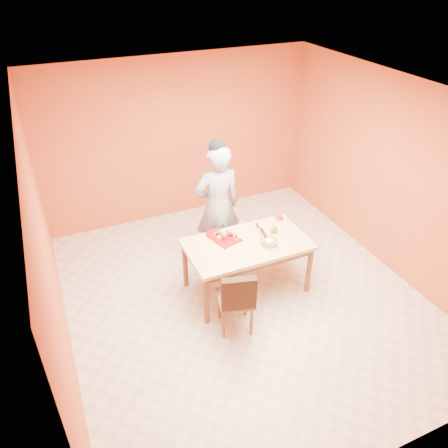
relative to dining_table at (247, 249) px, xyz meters
name	(u,v)px	position (x,y,z in m)	size (l,w,h in m)	color
floor	(243,297)	(-0.11, -0.15, -0.67)	(5.00, 5.00, 0.00)	silver
ceiling	(249,98)	(-0.11, -0.15, 2.03)	(5.00, 5.00, 0.00)	white
wall_back	(178,140)	(-0.11, 2.35, 0.68)	(4.50, 4.50, 0.00)	#C3642D
wall_left	(48,257)	(-2.36, -0.15, 0.68)	(5.00, 5.00, 0.00)	#C3642D
wall_right	(393,177)	(2.14, -0.15, 0.68)	(5.00, 5.00, 0.00)	#C3642D
dining_table	(247,249)	(0.00, 0.00, 0.00)	(1.60, 0.90, 0.76)	#D9C171
dining_chair	(236,298)	(-0.44, -0.61, -0.19)	(0.52, 0.58, 0.92)	brown
pastry_pile	(226,236)	(-0.22, 0.18, 0.16)	(0.28, 0.28, 0.09)	tan
person	(217,207)	(-0.10, 0.76, 0.26)	(0.67, 0.44, 1.85)	gray
pastry_platter	(226,239)	(-0.22, 0.18, 0.10)	(0.31, 0.31, 0.02)	maroon
red_dinner_plate	(215,234)	(-0.31, 0.35, 0.10)	(0.26, 0.26, 0.02)	maroon
white_cake_plate	(269,244)	(0.24, -0.14, 0.10)	(0.29, 0.29, 0.01)	silver
sponge_cake	(269,242)	(0.24, -0.14, 0.13)	(0.24, 0.24, 0.05)	orange
cake_server	(263,233)	(0.25, 0.04, 0.17)	(0.05, 0.24, 0.01)	silver
egg_ornament	(274,229)	(0.43, 0.07, 0.16)	(0.10, 0.08, 0.13)	olive
magenta_glass	(279,217)	(0.66, 0.34, 0.15)	(0.07, 0.07, 0.10)	#C71D55
checker_tin	(279,218)	(0.68, 0.35, 0.11)	(0.11, 0.11, 0.03)	#39190F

